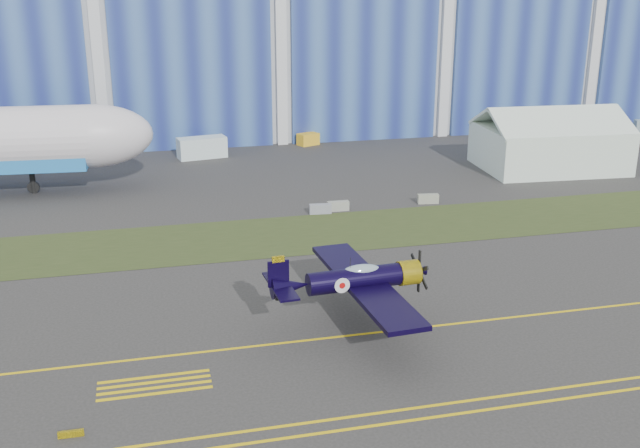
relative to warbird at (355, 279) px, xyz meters
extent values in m
plane|color=#3A3837|center=(5.77, 4.21, -3.34)|extent=(260.00, 260.00, 0.00)
cube|color=#475128|center=(5.77, 18.21, -3.32)|extent=(260.00, 10.00, 0.02)
cube|color=silver|center=(5.77, 76.21, 11.66)|extent=(220.00, 45.00, 30.00)
cube|color=navy|center=(5.77, 53.41, 6.66)|extent=(220.00, 0.60, 20.00)
cube|color=yellow|center=(5.77, -0.79, -3.33)|extent=(200.00, 0.20, 0.02)
cube|color=yellow|center=(5.77, -10.29, -3.33)|extent=(80.00, 0.20, 0.02)
cube|color=yellow|center=(5.77, -9.29, -3.33)|extent=(80.00, 0.20, 0.02)
cube|color=yellow|center=(-16.23, -7.79, -3.17)|extent=(1.20, 0.15, 0.35)
cube|color=white|center=(-5.01, 48.25, -2.11)|extent=(6.00, 3.26, 2.46)
cube|color=yellow|center=(8.88, 52.16, -2.59)|extent=(3.01, 2.49, 1.51)
cube|color=gray|center=(3.52, 23.40, -2.89)|extent=(2.05, 0.80, 0.90)
cube|color=gray|center=(5.34, 23.89, -2.89)|extent=(2.01, 0.64, 0.90)
cube|color=gray|center=(14.33, 24.15, -2.89)|extent=(2.06, 0.86, 0.90)
camera|label=1|loc=(-11.91, -40.16, 17.49)|focal=42.00mm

